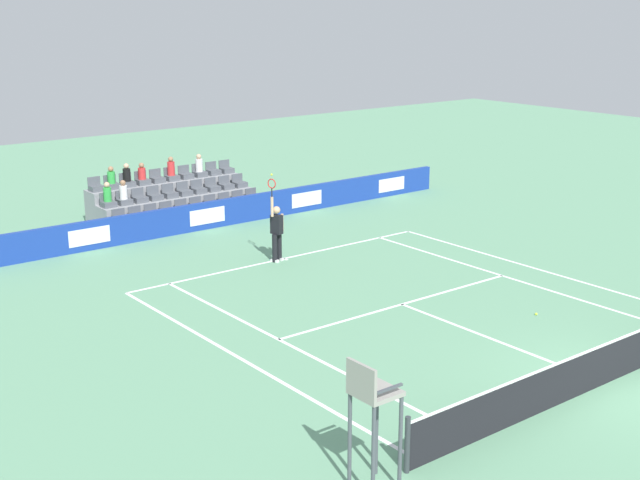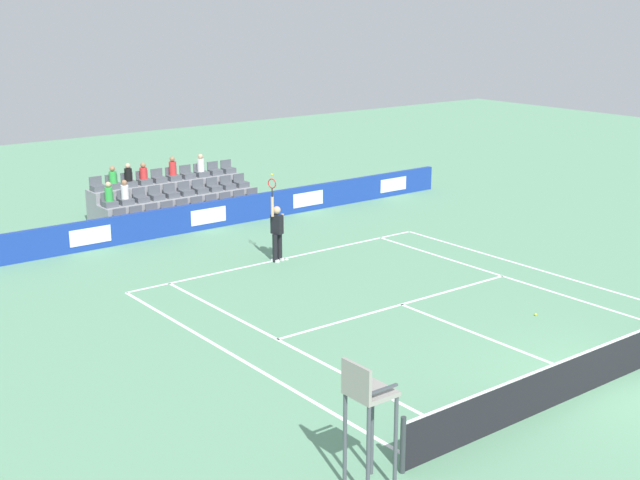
{
  "view_description": "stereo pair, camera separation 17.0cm",
  "coord_description": "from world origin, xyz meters",
  "px_view_note": "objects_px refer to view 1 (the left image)",
  "views": [
    {
      "loc": [
        15.5,
        9.73,
        7.98
      ],
      "look_at": [
        0.16,
        -9.81,
        1.1
      ],
      "focal_mm": 48.76,
      "sensor_mm": 36.0,
      "label": 1
    },
    {
      "loc": [
        15.37,
        9.84,
        7.98
      ],
      "look_at": [
        0.16,
        -9.81,
        1.1
      ],
      "focal_mm": 48.76,
      "sensor_mm": 36.0,
      "label": 2
    }
  ],
  "objects_px": {
    "tennis_player": "(277,231)",
    "umpire_chair": "(372,406)",
    "loose_tennis_ball": "(536,314)",
    "tennis_net": "(608,362)"
  },
  "relations": [
    {
      "from": "tennis_net",
      "to": "umpire_chair",
      "type": "relative_size",
      "value": 5.12
    },
    {
      "from": "tennis_net",
      "to": "umpire_chair",
      "type": "xyz_separation_m",
      "value": [
        6.76,
        -0.01,
        1.03
      ]
    },
    {
      "from": "tennis_player",
      "to": "loose_tennis_ball",
      "type": "xyz_separation_m",
      "value": [
        -2.51,
        8.2,
        -0.96
      ]
    },
    {
      "from": "tennis_player",
      "to": "umpire_chair",
      "type": "bearing_deg",
      "value": 61.38
    },
    {
      "from": "umpire_chair",
      "to": "loose_tennis_ball",
      "type": "relative_size",
      "value": 34.41
    },
    {
      "from": "tennis_net",
      "to": "tennis_player",
      "type": "distance_m",
      "value": 11.82
    },
    {
      "from": "tennis_player",
      "to": "umpire_chair",
      "type": "relative_size",
      "value": 1.22
    },
    {
      "from": "loose_tennis_ball",
      "to": "tennis_net",
      "type": "bearing_deg",
      "value": 58.75
    },
    {
      "from": "tennis_player",
      "to": "umpire_chair",
      "type": "height_order",
      "value": "tennis_player"
    },
    {
      "from": "tennis_player",
      "to": "umpire_chair",
      "type": "xyz_separation_m",
      "value": [
        6.44,
        11.8,
        0.53
      ]
    }
  ]
}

